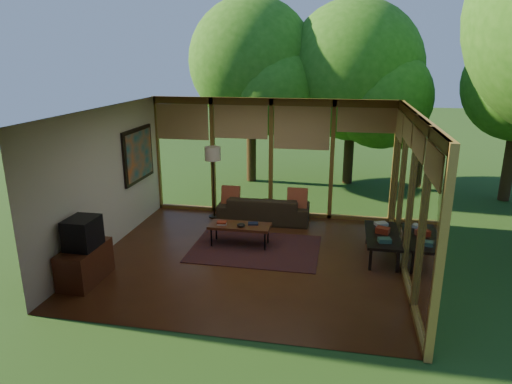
% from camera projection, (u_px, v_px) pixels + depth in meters
% --- Properties ---
extents(floor, '(5.50, 5.50, 0.00)m').
position_uv_depth(floor, '(249.00, 258.00, 8.43)').
color(floor, '#562B16').
rests_on(floor, ground).
extents(ceiling, '(5.50, 5.50, 0.00)m').
position_uv_depth(ceiling, '(248.00, 111.00, 7.66)').
color(ceiling, silver).
rests_on(ceiling, ground).
extents(wall_left, '(0.04, 5.00, 2.70)m').
position_uv_depth(wall_left, '(105.00, 180.00, 8.54)').
color(wall_left, silver).
rests_on(wall_left, ground).
extents(wall_front, '(5.50, 0.04, 2.70)m').
position_uv_depth(wall_front, '(208.00, 242.00, 5.69)').
color(wall_front, silver).
rests_on(wall_front, ground).
extents(window_wall_back, '(5.50, 0.12, 2.70)m').
position_uv_depth(window_wall_back, '(271.00, 158.00, 10.40)').
color(window_wall_back, olive).
rests_on(window_wall_back, ground).
extents(window_wall_right, '(0.12, 5.00, 2.70)m').
position_uv_depth(window_wall_right, '(411.00, 197.00, 7.55)').
color(window_wall_right, olive).
rests_on(window_wall_right, ground).
extents(tree_nw, '(3.53, 3.53, 5.21)m').
position_uv_depth(tree_nw, '(252.00, 62.00, 12.81)').
color(tree_nw, '#3B2A15').
rests_on(tree_nw, ground).
extents(tree_ne, '(3.83, 3.83, 5.12)m').
position_uv_depth(tree_ne, '(353.00, 71.00, 12.64)').
color(tree_ne, '#3B2A15').
rests_on(tree_ne, ground).
extents(rug, '(2.45, 1.73, 0.01)m').
position_uv_depth(rug, '(255.00, 249.00, 8.82)').
color(rug, maroon).
rests_on(rug, floor).
extents(sofa, '(2.04, 0.84, 0.59)m').
position_uv_depth(sofa, '(264.00, 209.00, 10.24)').
color(sofa, '#322719').
rests_on(sofa, floor).
extents(pillow_left, '(0.41, 0.22, 0.43)m').
position_uv_depth(pillow_left, '(231.00, 195.00, 10.25)').
color(pillow_left, maroon).
rests_on(pillow_left, sofa).
extents(pillow_right, '(0.44, 0.23, 0.46)m').
position_uv_depth(pillow_right, '(297.00, 198.00, 9.97)').
color(pillow_right, maroon).
rests_on(pillow_right, sofa).
extents(ct_book_lower, '(0.21, 0.17, 0.03)m').
position_uv_depth(ct_book_lower, '(222.00, 224.00, 8.90)').
color(ct_book_lower, '#B9AFA7').
rests_on(ct_book_lower, coffee_table).
extents(ct_book_upper, '(0.19, 0.16, 0.03)m').
position_uv_depth(ct_book_upper, '(222.00, 222.00, 8.89)').
color(ct_book_upper, maroon).
rests_on(ct_book_upper, coffee_table).
extents(ct_book_side, '(0.22, 0.19, 0.03)m').
position_uv_depth(ct_book_side, '(253.00, 224.00, 8.92)').
color(ct_book_side, black).
rests_on(ct_book_side, coffee_table).
extents(ct_bowl, '(0.16, 0.16, 0.07)m').
position_uv_depth(ct_bowl, '(241.00, 225.00, 8.78)').
color(ct_bowl, black).
rests_on(ct_bowl, coffee_table).
extents(media_cabinet, '(0.50, 1.00, 0.60)m').
position_uv_depth(media_cabinet, '(85.00, 264.00, 7.50)').
color(media_cabinet, '#562817').
rests_on(media_cabinet, floor).
extents(television, '(0.45, 0.55, 0.50)m').
position_uv_depth(television, '(83.00, 233.00, 7.34)').
color(television, black).
rests_on(television, media_cabinet).
extents(console_book_a, '(0.24, 0.19, 0.08)m').
position_uv_depth(console_book_a, '(385.00, 240.00, 7.96)').
color(console_book_a, '#335A4D').
rests_on(console_book_a, side_console).
extents(console_book_b, '(0.28, 0.24, 0.11)m').
position_uv_depth(console_book_b, '(383.00, 230.00, 8.38)').
color(console_book_b, maroon).
rests_on(console_book_b, side_console).
extents(console_book_c, '(0.27, 0.24, 0.06)m').
position_uv_depth(console_book_c, '(381.00, 224.00, 8.76)').
color(console_book_c, '#B9AFA7').
rests_on(console_book_c, side_console).
extents(floor_lamp, '(0.36, 0.36, 1.65)m').
position_uv_depth(floor_lamp, '(213.00, 158.00, 10.18)').
color(floor_lamp, black).
rests_on(floor_lamp, floor).
extents(coffee_table, '(1.20, 0.50, 0.43)m').
position_uv_depth(coffee_table, '(240.00, 226.00, 8.90)').
color(coffee_table, '#562817').
rests_on(coffee_table, floor).
extents(side_console, '(0.60, 1.40, 0.46)m').
position_uv_depth(side_console, '(382.00, 236.00, 8.36)').
color(side_console, black).
rests_on(side_console, floor).
extents(wall_painting, '(0.06, 1.35, 1.15)m').
position_uv_depth(wall_painting, '(138.00, 155.00, 9.80)').
color(wall_painting, black).
rests_on(wall_painting, wall_left).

